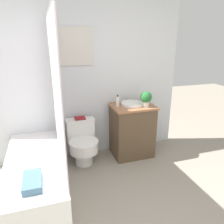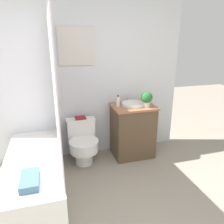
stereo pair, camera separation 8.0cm
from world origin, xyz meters
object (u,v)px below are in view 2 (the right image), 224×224
(sink, at_px, (133,104))
(toilet, at_px, (83,142))
(book_on_tank, at_px, (80,118))
(soap_bottle, at_px, (118,101))
(potted_plant, at_px, (147,98))

(sink, bearing_deg, toilet, -177.99)
(toilet, distance_m, book_on_tank, 0.35)
(soap_bottle, height_order, potted_plant, potted_plant)
(sink, xyz_separation_m, book_on_tank, (-0.76, 0.11, -0.18))
(sink, relative_size, book_on_tank, 2.47)
(toilet, xyz_separation_m, book_on_tank, (0.00, 0.14, 0.33))
(book_on_tank, bearing_deg, potted_plant, -14.56)
(toilet, distance_m, potted_plant, 1.10)
(potted_plant, bearing_deg, sink, 140.75)
(toilet, relative_size, soap_bottle, 3.64)
(toilet, height_order, potted_plant, potted_plant)
(soap_bottle, xyz_separation_m, potted_plant, (0.38, -0.12, 0.05))
(book_on_tank, bearing_deg, toilet, -90.00)
(sink, height_order, soap_bottle, soap_bottle)
(potted_plant, distance_m, book_on_tank, 0.99)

